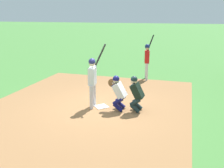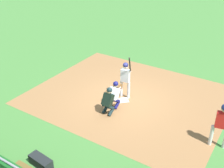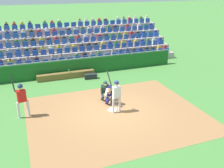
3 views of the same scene
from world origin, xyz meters
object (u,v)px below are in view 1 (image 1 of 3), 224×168
object	(u,v)px
catcher_crouching	(118,91)
on_deck_batter	(147,58)
home_plate_umpire	(136,92)
batter_at_plate	(93,77)
home_plate_marker	(101,106)

from	to	relation	value
catcher_crouching	on_deck_batter	world-z (taller)	on_deck_batter
catcher_crouching	home_plate_umpire	xyz separation A→B (m)	(0.06, -0.63, -0.01)
batter_at_plate	on_deck_batter	world-z (taller)	batter_at_plate
catcher_crouching	on_deck_batter	xyz separation A→B (m)	(4.63, -0.25, 0.44)
catcher_crouching	batter_at_plate	bearing A→B (deg)	90.75
home_plate_marker	catcher_crouching	bearing A→B (deg)	-97.00
home_plate_marker	on_deck_batter	distance (m)	4.77
batter_at_plate	on_deck_batter	bearing A→B (deg)	-14.48
home_plate_marker	on_deck_batter	size ratio (longest dim) A/B	0.19
batter_at_plate	on_deck_batter	size ratio (longest dim) A/B	1.01
batter_at_plate	catcher_crouching	xyz separation A→B (m)	(0.01, -0.95, -0.43)
batter_at_plate	on_deck_batter	distance (m)	4.79
home_plate_umpire	on_deck_batter	world-z (taller)	on_deck_batter
home_plate_marker	batter_at_plate	distance (m)	1.16
batter_at_plate	catcher_crouching	size ratio (longest dim) A/B	1.82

